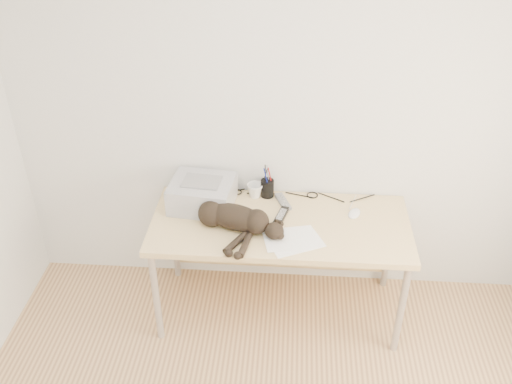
# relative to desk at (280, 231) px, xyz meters

# --- Properties ---
(wall_back) EXTENTS (3.50, 0.00, 3.50)m
(wall_back) POSITION_rel_desk_xyz_m (0.00, 0.27, 0.69)
(wall_back) COLOR silver
(wall_back) RESTS_ON floor
(desk) EXTENTS (1.60, 0.70, 0.74)m
(desk) POSITION_rel_desk_xyz_m (0.00, 0.00, 0.00)
(desk) COLOR #E9CC88
(desk) RESTS_ON floor
(printer) EXTENTS (0.42, 0.37, 0.19)m
(printer) POSITION_rel_desk_xyz_m (-0.51, 0.06, 0.22)
(printer) COLOR #A8A8AC
(printer) RESTS_ON desk
(papers) EXTENTS (0.39, 0.33, 0.01)m
(papers) POSITION_rel_desk_xyz_m (0.08, -0.26, 0.14)
(papers) COLOR white
(papers) RESTS_ON desk
(cat) EXTENTS (0.71, 0.48, 0.17)m
(cat) POSITION_rel_desk_xyz_m (-0.29, -0.16, 0.21)
(cat) COLOR black
(cat) RESTS_ON desk
(mug) EXTENTS (0.14, 0.14, 0.10)m
(mug) POSITION_rel_desk_xyz_m (-0.18, 0.19, 0.18)
(mug) COLOR white
(mug) RESTS_ON desk
(pen_cup) EXTENTS (0.09, 0.09, 0.22)m
(pen_cup) POSITION_rel_desk_xyz_m (-0.10, 0.20, 0.20)
(pen_cup) COLOR black
(pen_cup) RESTS_ON desk
(remote_grey) EXTENTS (0.12, 0.19, 0.02)m
(remote_grey) POSITION_rel_desk_xyz_m (0.01, 0.13, 0.14)
(remote_grey) COLOR gray
(remote_grey) RESTS_ON desk
(remote_black) EXTENTS (0.10, 0.19, 0.02)m
(remote_black) POSITION_rel_desk_xyz_m (0.00, -0.03, 0.14)
(remote_black) COLOR black
(remote_black) RESTS_ON desk
(mouse) EXTENTS (0.11, 0.14, 0.04)m
(mouse) POSITION_rel_desk_xyz_m (0.46, 0.03, 0.15)
(mouse) COLOR white
(mouse) RESTS_ON desk
(cable_tangle) EXTENTS (1.36, 0.08, 0.01)m
(cable_tangle) POSITION_rel_desk_xyz_m (0.00, 0.22, 0.14)
(cable_tangle) COLOR black
(cable_tangle) RESTS_ON desk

